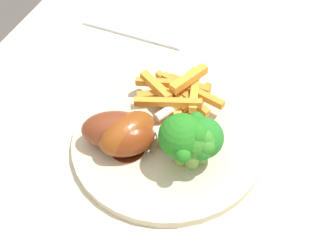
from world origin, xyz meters
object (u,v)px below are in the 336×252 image
chicken_drumstick_near (130,132)px  fork (131,34)px  dinner_plate (168,139)px  broccoli_floret_middle (184,139)px  carrot_fries_pile (178,96)px  dining_table (156,211)px  chicken_drumstick_far (119,130)px  broccoli_floret_back (202,138)px  chicken_drumstick_extra (130,140)px  broccoli_floret_front (195,143)px

chicken_drumstick_near → fork: size_ratio=0.63×
dinner_plate → fork: 0.25m
broccoli_floret_middle → chicken_drumstick_near: broccoli_floret_middle is taller
chicken_drumstick_near → dinner_plate: bearing=-59.0°
carrot_fries_pile → chicken_drumstick_near: bearing=154.9°
chicken_drumstick_near → dining_table: bearing=-107.8°
dining_table → chicken_drumstick_far: (0.01, 0.05, 0.16)m
broccoli_floret_back → fork: size_ratio=0.34×
carrot_fries_pile → fork: 0.21m
chicken_drumstick_extra → chicken_drumstick_far: bearing=62.1°
chicken_drumstick_far → chicken_drumstick_extra: (-0.01, -0.02, -0.00)m
dining_table → dinner_plate: (0.03, -0.01, 0.13)m
carrot_fries_pile → chicken_drumstick_extra: size_ratio=1.16×
chicken_drumstick_far → chicken_drumstick_near: bearing=-85.1°
dining_table → broccoli_floret_middle: size_ratio=15.09×
chicken_drumstick_extra → broccoli_floret_back: bearing=-82.3°
broccoli_floret_middle → chicken_drumstick_near: 0.08m
broccoli_floret_front → chicken_drumstick_far: bearing=83.4°
chicken_drumstick_near → chicken_drumstick_far: bearing=94.9°
broccoli_floret_back → chicken_drumstick_extra: (-0.01, 0.09, -0.02)m
chicken_drumstick_far → fork: size_ratio=0.71×
dining_table → carrot_fries_pile: bearing=-3.9°
dining_table → broccoli_floret_back: bearing=-79.6°
broccoli_floret_back → carrot_fries_pile: bearing=31.9°
dining_table → dinner_plate: bearing=-14.5°
fork → chicken_drumstick_far: bearing=115.3°
broccoli_floret_middle → chicken_drumstick_near: size_ratio=0.62×
broccoli_floret_middle → fork: 0.30m
carrot_fries_pile → fork: size_ratio=0.76×
broccoli_floret_middle → chicken_drumstick_extra: (0.00, 0.07, -0.03)m
dinner_plate → broccoli_floret_back: 0.07m
broccoli_floret_back → fork: bearing=36.7°
broccoli_floret_front → chicken_drumstick_extra: size_ratio=0.53×
broccoli_floret_middle → fork: (0.25, 0.16, -0.06)m
broccoli_floret_back → chicken_drumstick_extra: broccoli_floret_back is taller
dining_table → fork: bearing=25.9°
fork → chicken_drumstick_extra: bearing=118.6°
broccoli_floret_middle → chicken_drumstick_extra: broccoli_floret_middle is taller
dining_table → broccoli_floret_middle: broccoli_floret_middle is taller
chicken_drumstick_far → fork: chicken_drumstick_far is taller
broccoli_floret_middle → dining_table: bearing=86.7°
chicken_drumstick_near → chicken_drumstick_far: size_ratio=0.89×
broccoli_floret_front → carrot_fries_pile: (0.09, 0.05, -0.03)m
chicken_drumstick_far → chicken_drumstick_extra: bearing=-117.9°
chicken_drumstick_extra → dining_table: bearing=-88.1°
dinner_plate → broccoli_floret_middle: broccoli_floret_middle is taller
broccoli_floret_middle → fork: bearing=32.5°
chicken_drumstick_far → dining_table: bearing=-100.8°
broccoli_floret_back → broccoli_floret_middle: bearing=125.9°
carrot_fries_pile → dinner_plate: bearing=-177.2°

